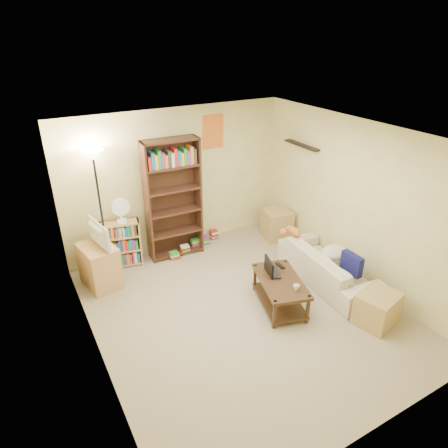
{
  "coord_description": "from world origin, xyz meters",
  "views": [
    {
      "loc": [
        -2.5,
        -3.84,
        3.67
      ],
      "look_at": [
        0.08,
        0.73,
        1.05
      ],
      "focal_mm": 32.0,
      "sensor_mm": 36.0,
      "label": 1
    }
  ],
  "objects_px": {
    "tabby_cat": "(292,231)",
    "end_cabinet": "(377,308)",
    "mug": "(296,287)",
    "television": "(95,235)",
    "coffee_table": "(280,289)",
    "tv_stand": "(100,266)",
    "laptop": "(278,272)",
    "desk_fan": "(121,210)",
    "floor_lamp": "(96,177)",
    "tall_bookshelf": "(173,197)",
    "short_bookshelf": "(122,244)",
    "sofa": "(328,266)",
    "side_table": "(277,224)"
  },
  "relations": [
    {
      "from": "end_cabinet",
      "to": "coffee_table",
      "type": "bearing_deg",
      "value": 134.97
    },
    {
      "from": "tabby_cat",
      "to": "laptop",
      "type": "relative_size",
      "value": 1.12
    },
    {
      "from": "television",
      "to": "end_cabinet",
      "type": "relative_size",
      "value": 1.24
    },
    {
      "from": "sofa",
      "to": "floor_lamp",
      "type": "bearing_deg",
      "value": 59.4
    },
    {
      "from": "laptop",
      "to": "tall_bookshelf",
      "type": "relative_size",
      "value": 0.18
    },
    {
      "from": "mug",
      "to": "tv_stand",
      "type": "height_order",
      "value": "tv_stand"
    },
    {
      "from": "desk_fan",
      "to": "side_table",
      "type": "height_order",
      "value": "desk_fan"
    },
    {
      "from": "coffee_table",
      "to": "tv_stand",
      "type": "xyz_separation_m",
      "value": [
        -2.11,
        1.8,
        0.05
      ]
    },
    {
      "from": "tall_bookshelf",
      "to": "short_bookshelf",
      "type": "relative_size",
      "value": 2.58
    },
    {
      "from": "tabby_cat",
      "to": "laptop",
      "type": "bearing_deg",
      "value": -138.17
    },
    {
      "from": "laptop",
      "to": "mug",
      "type": "height_order",
      "value": "mug"
    },
    {
      "from": "laptop",
      "to": "mug",
      "type": "relative_size",
      "value": 3.61
    },
    {
      "from": "sofa",
      "to": "desk_fan",
      "type": "bearing_deg",
      "value": 57.04
    },
    {
      "from": "mug",
      "to": "short_bookshelf",
      "type": "bearing_deg",
      "value": 123.75
    },
    {
      "from": "laptop",
      "to": "tv_stand",
      "type": "xyz_separation_m",
      "value": [
        -2.18,
        1.64,
        -0.12
      ]
    },
    {
      "from": "sofa",
      "to": "tv_stand",
      "type": "xyz_separation_m",
      "value": [
        -3.15,
        1.66,
        0.07
      ]
    },
    {
      "from": "laptop",
      "to": "floor_lamp",
      "type": "bearing_deg",
      "value": 66.26
    },
    {
      "from": "tabby_cat",
      "to": "end_cabinet",
      "type": "distance_m",
      "value": 1.85
    },
    {
      "from": "mug",
      "to": "end_cabinet",
      "type": "relative_size",
      "value": 0.19
    },
    {
      "from": "tabby_cat",
      "to": "mug",
      "type": "height_order",
      "value": "tabby_cat"
    },
    {
      "from": "desk_fan",
      "to": "side_table",
      "type": "bearing_deg",
      "value": -8.77
    },
    {
      "from": "tabby_cat",
      "to": "tv_stand",
      "type": "height_order",
      "value": "tv_stand"
    },
    {
      "from": "coffee_table",
      "to": "desk_fan",
      "type": "distance_m",
      "value": 2.79
    },
    {
      "from": "mug",
      "to": "tall_bookshelf",
      "type": "xyz_separation_m",
      "value": [
        -0.75,
        2.4,
        0.61
      ]
    },
    {
      "from": "television",
      "to": "floor_lamp",
      "type": "distance_m",
      "value": 0.88
    },
    {
      "from": "side_table",
      "to": "end_cabinet",
      "type": "relative_size",
      "value": 1.03
    },
    {
      "from": "television",
      "to": "side_table",
      "type": "bearing_deg",
      "value": -101.32
    },
    {
      "from": "mug",
      "to": "television",
      "type": "distance_m",
      "value": 3.03
    },
    {
      "from": "desk_fan",
      "to": "mug",
      "type": "bearing_deg",
      "value": -56.52
    },
    {
      "from": "tv_stand",
      "to": "coffee_table",
      "type": "bearing_deg",
      "value": -50.56
    },
    {
      "from": "television",
      "to": "short_bookshelf",
      "type": "bearing_deg",
      "value": -59.6
    },
    {
      "from": "coffee_table",
      "to": "side_table",
      "type": "bearing_deg",
      "value": 71.41
    },
    {
      "from": "television",
      "to": "floor_lamp",
      "type": "relative_size",
      "value": 0.33
    },
    {
      "from": "laptop",
      "to": "television",
      "type": "height_order",
      "value": "television"
    },
    {
      "from": "tabby_cat",
      "to": "side_table",
      "type": "height_order",
      "value": "tabby_cat"
    },
    {
      "from": "tall_bookshelf",
      "to": "end_cabinet",
      "type": "height_order",
      "value": "tall_bookshelf"
    },
    {
      "from": "coffee_table",
      "to": "end_cabinet",
      "type": "bearing_deg",
      "value": -28.62
    },
    {
      "from": "desk_fan",
      "to": "floor_lamp",
      "type": "height_order",
      "value": "floor_lamp"
    },
    {
      "from": "television",
      "to": "floor_lamp",
      "type": "bearing_deg",
      "value": -38.62
    },
    {
      "from": "laptop",
      "to": "tabby_cat",
      "type": "bearing_deg",
      "value": -25.74
    },
    {
      "from": "tabby_cat",
      "to": "coffee_table",
      "type": "height_order",
      "value": "tabby_cat"
    },
    {
      "from": "short_bookshelf",
      "to": "tv_stand",
      "type": "bearing_deg",
      "value": -126.72
    },
    {
      "from": "tabby_cat",
      "to": "laptop",
      "type": "distance_m",
      "value": 1.07
    },
    {
      "from": "tv_stand",
      "to": "side_table",
      "type": "bearing_deg",
      "value": -11.32
    },
    {
      "from": "mug",
      "to": "television",
      "type": "xyz_separation_m",
      "value": [
        -2.15,
        2.1,
        0.39
      ]
    },
    {
      "from": "sofa",
      "to": "tv_stand",
      "type": "relative_size",
      "value": 2.76
    },
    {
      "from": "end_cabinet",
      "to": "television",
      "type": "bearing_deg",
      "value": 138.07
    },
    {
      "from": "coffee_table",
      "to": "tabby_cat",
      "type": "bearing_deg",
      "value": 61.7
    },
    {
      "from": "tall_bookshelf",
      "to": "end_cabinet",
      "type": "bearing_deg",
      "value": -58.65
    },
    {
      "from": "television",
      "to": "short_bookshelf",
      "type": "xyz_separation_m",
      "value": [
        0.47,
        0.4,
        -0.48
      ]
    }
  ]
}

